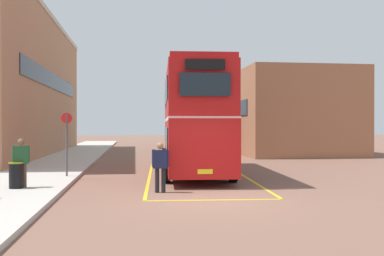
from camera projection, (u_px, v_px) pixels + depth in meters
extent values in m
plane|color=brown|center=(171.00, 161.00, 27.02)|extent=(135.60, 135.60, 0.00)
cube|color=#B2ADA3|center=(68.00, 158.00, 28.56)|extent=(4.00, 57.60, 0.14)
cube|color=#AD7A56|center=(15.00, 88.00, 31.97)|extent=(5.53, 25.63, 9.83)
cube|color=#232D38|center=(54.00, 82.00, 32.32)|extent=(0.06, 19.48, 1.10)
cube|color=#BCB29E|center=(14.00, 18.00, 31.93)|extent=(5.65, 25.75, 0.36)
cube|color=#9E6647|center=(275.00, 114.00, 37.09)|extent=(8.14, 16.77, 6.28)
cube|color=#19232D|center=(228.00, 110.00, 36.56)|extent=(0.06, 12.74, 1.10)
cylinder|color=black|center=(165.00, 157.00, 23.25)|extent=(0.34, 1.01, 1.00)
cylinder|color=black|center=(213.00, 157.00, 23.43)|extent=(0.34, 1.01, 1.00)
cylinder|color=black|center=(167.00, 170.00, 16.86)|extent=(0.34, 1.01, 1.00)
cylinder|color=black|center=(233.00, 169.00, 17.04)|extent=(0.34, 1.01, 1.00)
cube|color=#B71414|center=(194.00, 143.00, 20.14)|extent=(3.07, 10.46, 2.10)
cube|color=#B71414|center=(194.00, 97.00, 20.12)|extent=(3.06, 10.25, 2.10)
cube|color=#B71414|center=(194.00, 72.00, 20.12)|extent=(2.95, 10.15, 0.20)
cube|color=silver|center=(194.00, 120.00, 20.13)|extent=(3.10, 10.36, 0.14)
cube|color=#19232D|center=(166.00, 136.00, 20.04)|extent=(0.51, 8.46, 0.84)
cube|color=#19232D|center=(166.00, 95.00, 20.03)|extent=(0.51, 8.46, 0.84)
cube|color=#19232D|center=(221.00, 136.00, 20.23)|extent=(0.51, 8.46, 0.84)
cube|color=#19232D|center=(221.00, 95.00, 20.21)|extent=(0.51, 8.46, 0.84)
cube|color=#19232D|center=(205.00, 84.00, 14.95)|extent=(1.74, 0.14, 0.80)
cube|color=black|center=(205.00, 64.00, 14.94)|extent=(1.37, 0.12, 0.36)
cube|color=#19232D|center=(187.00, 132.00, 25.31)|extent=(1.99, 0.15, 1.00)
cube|color=yellow|center=(205.00, 172.00, 14.97)|extent=(0.52, 0.06, 0.16)
cylinder|color=black|center=(181.00, 144.00, 40.27)|extent=(0.35, 0.94, 0.92)
cylinder|color=black|center=(208.00, 144.00, 40.34)|extent=(0.35, 0.94, 0.92)
cylinder|color=black|center=(181.00, 147.00, 34.43)|extent=(0.35, 0.94, 0.92)
cylinder|color=black|center=(213.00, 147.00, 34.50)|extent=(0.35, 0.94, 0.92)
cube|color=navy|center=(195.00, 132.00, 37.38)|extent=(3.45, 9.94, 2.60)
cube|color=silver|center=(195.00, 116.00, 37.37)|extent=(3.26, 9.54, 0.12)
cube|color=#19232D|center=(181.00, 128.00, 37.34)|extent=(0.83, 7.76, 0.96)
cube|color=#19232D|center=(210.00, 128.00, 37.41)|extent=(0.83, 7.76, 0.96)
cube|color=#19232D|center=(194.00, 128.00, 42.27)|extent=(1.96, 0.24, 1.10)
cylinder|color=black|center=(163.00, 180.00, 14.40)|extent=(0.14, 0.14, 0.80)
cylinder|color=black|center=(157.00, 180.00, 14.42)|extent=(0.14, 0.14, 0.80)
cube|color=#141938|center=(160.00, 159.00, 14.41)|extent=(0.50, 0.32, 0.60)
cylinder|color=#141938|center=(167.00, 158.00, 14.38)|extent=(0.09, 0.09, 0.57)
cylinder|color=#141938|center=(153.00, 158.00, 14.43)|extent=(0.09, 0.09, 0.57)
sphere|color=#8C6647|center=(160.00, 146.00, 14.38)|extent=(0.22, 0.22, 0.22)
cylinder|color=#473828|center=(24.00, 176.00, 14.64)|extent=(0.14, 0.14, 0.79)
cylinder|color=#473828|center=(18.00, 176.00, 14.56)|extent=(0.14, 0.14, 0.79)
cube|color=#1E4728|center=(21.00, 155.00, 14.60)|extent=(0.50, 0.34, 0.59)
cylinder|color=#1E4728|center=(28.00, 154.00, 14.69)|extent=(0.09, 0.09, 0.56)
cylinder|color=#1E4728|center=(14.00, 154.00, 14.50)|extent=(0.09, 0.09, 0.56)
sphere|color=brown|center=(21.00, 142.00, 14.57)|extent=(0.21, 0.21, 0.21)
cylinder|color=black|center=(16.00, 176.00, 14.44)|extent=(0.44, 0.44, 0.81)
cylinder|color=olive|center=(16.00, 163.00, 14.44)|extent=(0.47, 0.47, 0.04)
cylinder|color=#4C4C51|center=(67.00, 145.00, 17.88)|extent=(0.08, 0.08, 2.53)
cylinder|color=red|center=(67.00, 118.00, 17.87)|extent=(0.44, 0.10, 0.44)
cube|color=gold|center=(150.00, 176.00, 18.97)|extent=(0.82, 12.32, 0.01)
cube|color=gold|center=(243.00, 175.00, 19.27)|extent=(0.82, 12.32, 0.01)
cube|color=gold|center=(214.00, 200.00, 12.97)|extent=(4.21, 0.36, 0.01)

